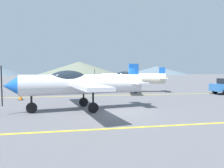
{
  "coord_description": "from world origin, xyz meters",
  "views": [
    {
      "loc": [
        -2.66,
        -12.04,
        2.26
      ],
      "look_at": [
        0.79,
        6.0,
        1.2
      ],
      "focal_mm": 32.91,
      "sensor_mm": 36.0,
      "label": 1
    }
  ],
  "objects": [
    {
      "name": "ground_plane",
      "position": [
        0.0,
        0.0,
        0.0
      ],
      "size": [
        400.0,
        400.0,
        0.0
      ],
      "primitive_type": "plane",
      "color": "slate"
    },
    {
      "name": "traffic_cone_front",
      "position": [
        -6.84,
        5.56,
        0.29
      ],
      "size": [
        0.36,
        0.36,
        0.59
      ],
      "color": "black",
      "rests_on": "ground_plane"
    },
    {
      "name": "apron_line_near",
      "position": [
        0.0,
        -4.11,
        0.01
      ],
      "size": [
        80.0,
        0.16,
        0.01
      ],
      "primitive_type": "cube",
      "color": "yellow",
      "rests_on": "ground_plane"
    },
    {
      "name": "airplane_mid",
      "position": [
        3.79,
        10.59,
        1.58
      ],
      "size": [
        8.22,
        9.33,
        2.81
      ],
      "color": "silver",
      "rests_on": "ground_plane"
    },
    {
      "name": "apron_line_far",
      "position": [
        0.0,
        7.46,
        0.01
      ],
      "size": [
        80.0,
        0.16,
        0.01
      ],
      "primitive_type": "cube",
      "color": "yellow",
      "rests_on": "ground_plane"
    },
    {
      "name": "airplane_near",
      "position": [
        -2.3,
        0.25,
        1.58
      ],
      "size": [
        8.21,
        9.39,
        2.81
      ],
      "color": "silver",
      "rests_on": "ground_plane"
    },
    {
      "name": "hill_centerleft",
      "position": [
        1.99,
        137.23,
        4.9
      ],
      "size": [
        61.47,
        61.47,
        9.8
      ],
      "primitive_type": "cone",
      "color": "slate",
      "rests_on": "ground_plane"
    },
    {
      "name": "hill_centerright",
      "position": [
        69.57,
        157.72,
        3.74
      ],
      "size": [
        55.24,
        55.24,
        7.48
      ],
      "primitive_type": "cone",
      "color": "slate",
      "rests_on": "ground_plane"
    }
  ]
}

